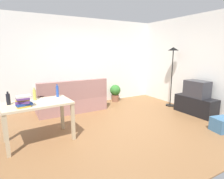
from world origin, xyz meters
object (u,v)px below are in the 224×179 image
at_px(bottle_dark, 8,99).
at_px(book_stack, 23,101).
at_px(potted_plant, 115,92).
at_px(storage_box, 224,124).
at_px(bottle_blue, 57,91).
at_px(tv_stand, 195,105).
at_px(couch, 72,101).
at_px(tv, 197,89).
at_px(torchiere_lamp, 173,61).
at_px(bottle_squat, 35,95).
at_px(desk, 38,108).

distance_m(bottle_dark, book_stack, 0.36).
bearing_deg(potted_plant, storage_box, -76.89).
xyz_separation_m(bottle_dark, bottle_blue, (0.90, 0.15, 0.02)).
relative_size(storage_box, book_stack, 1.76).
bearing_deg(bottle_dark, book_stack, -53.35).
height_order(tv_stand, bottle_blue, bottle_blue).
bearing_deg(couch, tv, 146.10).
relative_size(tv_stand, bottle_dark, 4.66).
distance_m(tv_stand, potted_plant, 2.55).
height_order(torchiere_lamp, bottle_dark, torchiere_lamp).
distance_m(bottle_squat, book_stack, 0.47).
xyz_separation_m(bottle_dark, bottle_squat, (0.45, 0.12, 0.00)).
bearing_deg(bottle_dark, desk, -11.82).
bearing_deg(torchiere_lamp, bottle_blue, -176.41).
relative_size(bottle_blue, book_stack, 0.99).
height_order(desk, book_stack, book_stack).
bearing_deg(book_stack, bottle_dark, 126.65).
relative_size(tv_stand, tv, 1.83).
bearing_deg(desk, couch, 49.36).
bearing_deg(tv, couch, 56.10).
height_order(potted_plant, bottle_squat, bottle_squat).
bearing_deg(bottle_squat, bottle_dark, -164.85).
height_order(tv_stand, book_stack, book_stack).
xyz_separation_m(potted_plant, storage_box, (0.77, -3.29, -0.18)).
height_order(couch, bottle_dark, bottle_dark).
height_order(desk, bottle_dark, bottle_dark).
xyz_separation_m(torchiere_lamp, bottle_squat, (-3.98, -0.25, -0.55)).
height_order(couch, bottle_squat, bottle_squat).
relative_size(tv_stand, torchiere_lamp, 0.61).
distance_m(tv, torchiere_lamp, 1.15).
bearing_deg(tv, torchiere_lamp, 0.23).
xyz_separation_m(potted_plant, bottle_dark, (-3.21, -1.71, 0.53)).
xyz_separation_m(desk, bottle_squat, (-0.01, 0.22, 0.21)).
bearing_deg(potted_plant, bottle_dark, -151.98).
bearing_deg(storage_box, couch, 128.95).
xyz_separation_m(storage_box, book_stack, (-3.75, 1.29, 0.71)).
distance_m(tv, bottle_blue, 3.61).
height_order(tv_stand, desk, desk).
bearing_deg(desk, storage_box, -26.78).
bearing_deg(potted_plant, torchiere_lamp, -47.46).
bearing_deg(couch, storage_box, 128.95).
xyz_separation_m(couch, desk, (-1.11, -1.49, 0.34)).
height_order(tv, book_stack, book_stack).
distance_m(desk, potted_plant, 3.30).
bearing_deg(bottle_blue, potted_plant, 33.94).
xyz_separation_m(desk, bottle_blue, (0.44, 0.25, 0.23)).
bearing_deg(couch, bottle_squat, 48.66).
relative_size(couch, desk, 1.53).
relative_size(bottle_squat, book_stack, 0.88).
relative_size(tv, torchiere_lamp, 0.33).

